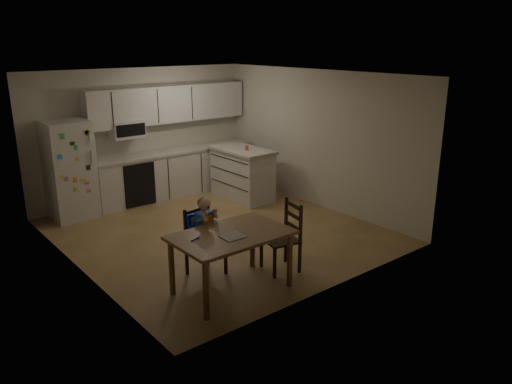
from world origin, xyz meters
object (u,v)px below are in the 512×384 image
(kitchen_island, at_px, (242,173))
(refrigerator, at_px, (70,170))
(dining_table, at_px, (231,241))
(chair_booster, at_px, (203,228))
(red_cup, at_px, (247,148))
(chair_side, at_px, (287,232))

(kitchen_island, bearing_deg, refrigerator, 161.76)
(refrigerator, relative_size, kitchen_island, 1.27)
(refrigerator, xyz_separation_m, dining_table, (0.55, -3.91, -0.19))
(chair_booster, bearing_deg, red_cup, 33.84)
(refrigerator, relative_size, chair_side, 1.79)
(red_cup, xyz_separation_m, dining_table, (-2.41, -2.76, -0.38))
(red_cup, height_order, chair_side, red_cup)
(kitchen_island, distance_m, dining_table, 3.81)
(kitchen_island, relative_size, chair_side, 1.41)
(dining_table, bearing_deg, kitchen_island, 50.38)
(refrigerator, bearing_deg, kitchen_island, -18.24)
(refrigerator, xyz_separation_m, chair_booster, (0.55, -3.30, -0.21))
(kitchen_island, bearing_deg, chair_booster, -136.40)
(kitchen_island, xyz_separation_m, red_cup, (-0.02, -0.17, 0.53))
(kitchen_island, height_order, dining_table, kitchen_island)
(refrigerator, relative_size, dining_table, 1.20)
(chair_side, bearing_deg, chair_booster, -108.98)
(dining_table, xyz_separation_m, chair_side, (0.94, 0.03, -0.12))
(red_cup, bearing_deg, refrigerator, 158.75)
(kitchen_island, height_order, chair_side, kitchen_island)
(chair_side, bearing_deg, refrigerator, -146.24)
(red_cup, relative_size, chair_booster, 0.08)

